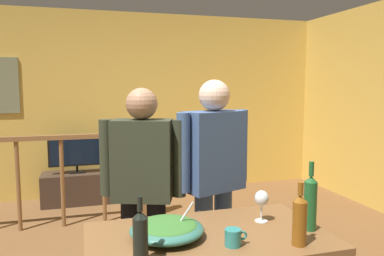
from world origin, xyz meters
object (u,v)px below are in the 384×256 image
Objects in this scene: serving_table at (208,248)px; wine_glass at (262,200)px; wine_bottle_dark at (140,236)px; mug_teal at (233,237)px; wine_bottle_green at (310,202)px; tv_console at (78,188)px; person_standing_right at (214,170)px; salad_bowl at (167,229)px; stair_railing at (41,170)px; person_standing_left at (143,181)px; flat_screen_tv at (77,152)px; wine_bottle_amber at (300,219)px.

wine_glass is (0.36, 0.10, 0.21)m from serving_table.
wine_bottle_dark reaches higher than mug_teal.
wine_bottle_green is (0.56, -0.09, 0.24)m from serving_table.
tv_console is 2.89× the size of wine_bottle_dark.
wine_bottle_green is (0.20, -0.19, 0.03)m from wine_glass.
salad_bowl is at bearing 32.59° from person_standing_right.
mug_teal is (0.79, -3.39, 0.58)m from tv_console.
wine_bottle_green is at bearing 9.12° from mug_teal.
serving_table reaches higher than tv_console.
stair_railing is 2.71m from wine_glass.
wine_bottle_green is at bearing 93.37° from person_standing_right.
mug_teal is 0.08× the size of person_standing_left.
wine_bottle_dark is (-0.97, -0.13, -0.03)m from wine_bottle_green.
person_standing_right is (1.33, -1.75, 0.29)m from stair_railing.
serving_table is 4.17× the size of wine_bottle_dark.
wine_bottle_dark reaches higher than tv_console.
stair_railing is at bearing 123.48° from wine_bottle_green.
serving_table is at bearing -77.30° from flat_screen_tv.
tv_console is at bearing 102.58° from serving_table.
flat_screen_tv is at bearing 103.26° from mug_teal.
person_standing_right is (0.26, 0.64, 0.27)m from serving_table.
wine_bottle_amber is 0.21× the size of person_standing_right.
serving_table is at bearing 131.35° from person_standing_left.
wine_bottle_amber is 1.11m from person_standing_left.
wine_glass is 0.12× the size of person_standing_right.
person_standing_left is (0.82, -1.75, 0.25)m from stair_railing.
person_standing_right is (-0.31, 0.73, 0.04)m from wine_bottle_green.
stair_railing is at bearing 114.21° from mug_teal.
mug_teal is 0.88m from person_standing_left.
wine_bottle_amber is at bearing -72.23° from tv_console.
wine_bottle_amber reaches higher than salad_bowl.
flat_screen_tv is at bearing 109.31° from wine_glass.
tv_console is 2.29× the size of salad_bowl.
serving_table is 0.22m from mug_teal.
wine_glass is 0.48× the size of wine_bottle_green.
mug_teal is (0.79, -3.36, 0.10)m from flat_screen_tv.
salad_bowl reaches higher than tv_console.
wine_glass is 0.55m from person_standing_right.
flat_screen_tv is at bearing -60.18° from person_standing_left.
stair_railing reaches higher than flat_screen_tv.
wine_bottle_dark is at bearing -84.75° from tv_console.
tv_console is at bearing 98.74° from salad_bowl.
mug_teal is at bearing -65.79° from stair_railing.
tv_console is 0.59× the size of person_standing_left.
serving_table is 10.85× the size of mug_teal.
wine_glass reaches higher than mug_teal.
wine_bottle_amber is (1.11, -3.48, 0.67)m from tv_console.
tv_console is at bearing -60.30° from person_standing_left.
wine_bottle_amber is (-0.17, -0.16, -0.03)m from wine_bottle_green.
wine_bottle_amber is (1.11, -3.45, 0.19)m from flat_screen_tv.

